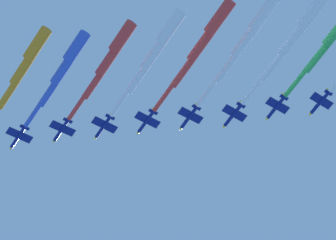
# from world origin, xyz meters

# --- Properties ---
(jet_lead) EXTENTS (49.55, 9.61, 4.22)m
(jet_lead) POSITION_xyz_m (15.08, 44.57, 196.66)
(jet_lead) COLOR navy
(jet_port_inner) EXTENTS (46.25, 9.51, 4.30)m
(jet_port_inner) POSITION_xyz_m (7.59, 35.05, 196.07)
(jet_port_inner) COLOR navy
(jet_starboard_inner) EXTENTS (47.29, 9.97, 4.33)m
(jet_starboard_inner) POSITION_xyz_m (-2.74, 25.89, 197.60)
(jet_starboard_inner) COLOR navy
(jet_port_mid) EXTENTS (49.40, 10.30, 4.19)m
(jet_port_mid) POSITION_xyz_m (-13.79, 16.67, 196.63)
(jet_port_mid) COLOR navy
(jet_starboard_mid) EXTENTS (51.29, 10.46, 4.20)m
(jet_starboard_mid) POSITION_xyz_m (-24.69, 7.32, 196.84)
(jet_starboard_mid) COLOR navy
(jet_port_outer) EXTENTS (50.53, 10.68, 4.24)m
(jet_port_outer) POSITION_xyz_m (-33.84, -1.99, 196.47)
(jet_port_outer) COLOR navy
(jet_starboard_outer) EXTENTS (49.46, 9.99, 4.21)m
(jet_starboard_outer) POSITION_xyz_m (-42.82, -11.88, 194.37)
(jet_starboard_outer) COLOR navy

